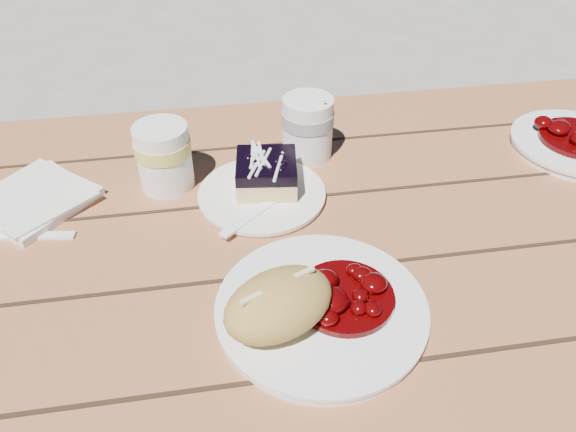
{
  "coord_description": "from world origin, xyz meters",
  "views": [
    {
      "loc": [
        -0.16,
        -0.6,
        1.28
      ],
      "look_at": [
        -0.07,
        -0.03,
        0.81
      ],
      "focal_mm": 35.0,
      "sensor_mm": 36.0,
      "label": 1
    }
  ],
  "objects": [
    {
      "name": "bread_roll",
      "position": [
        -0.1,
        -0.18,
        0.8
      ],
      "size": [
        0.16,
        0.14,
        0.07
      ],
      "primitive_type": "ellipsoid",
      "rotation": [
        0.0,
        0.0,
        0.43
      ],
      "color": "#B28E44",
      "rests_on": "main_plate"
    },
    {
      "name": "fork_table",
      "position": [
        -0.43,
        0.05,
        0.75
      ],
      "size": [
        0.16,
        0.05,
        0.0
      ],
      "primitive_type": null,
      "rotation": [
        0.0,
        0.0,
        1.42
      ],
      "color": "white",
      "rests_on": "picnic_table"
    },
    {
      "name": "picnic_table",
      "position": [
        0.0,
        -0.0,
        0.59
      ],
      "size": [
        2.0,
        1.55,
        0.75
      ],
      "color": "brown",
      "rests_on": "ground"
    },
    {
      "name": "dessert_plate",
      "position": [
        -0.09,
        0.09,
        0.76
      ],
      "size": [
        0.19,
        0.19,
        0.01
      ],
      "primitive_type": "cylinder",
      "color": "white",
      "rests_on": "picnic_table"
    },
    {
      "name": "coffee_cup",
      "position": [
        0.0,
        0.2,
        0.8
      ],
      "size": [
        0.08,
        0.08,
        0.1
      ],
      "primitive_type": "cylinder",
      "color": "white",
      "rests_on": "picnic_table"
    },
    {
      "name": "main_plate",
      "position": [
        -0.05,
        -0.16,
        0.76
      ],
      "size": [
        0.25,
        0.25,
        0.02
      ],
      "primitive_type": "cylinder",
      "color": "white",
      "rests_on": "picnic_table"
    },
    {
      "name": "blueberry_cake",
      "position": [
        -0.08,
        0.11,
        0.79
      ],
      "size": [
        0.1,
        0.1,
        0.05
      ],
      "rotation": [
        0.0,
        0.0,
        -0.13
      ],
      "color": "#E8C67E",
      "rests_on": "dessert_plate"
    },
    {
      "name": "second_cup",
      "position": [
        -0.24,
        0.15,
        0.8
      ],
      "size": [
        0.08,
        0.08,
        0.1
      ],
      "primitive_type": "cylinder",
      "color": "white",
      "rests_on": "picnic_table"
    },
    {
      "name": "napkin_stack",
      "position": [
        -0.44,
        0.13,
        0.76
      ],
      "size": [
        0.21,
        0.21,
        0.01
      ],
      "primitive_type": "cube",
      "rotation": [
        0.0,
        0.0,
        0.85
      ],
      "color": "white",
      "rests_on": "picnic_table"
    },
    {
      "name": "goulash_stew",
      "position": [
        -0.02,
        -0.15,
        0.79
      ],
      "size": [
        0.12,
        0.12,
        0.04
      ],
      "primitive_type": null,
      "color": "#480203",
      "rests_on": "main_plate"
    },
    {
      "name": "second_plate",
      "position": [
        0.47,
        0.14,
        0.76
      ],
      "size": [
        0.21,
        0.21,
        0.02
      ],
      "primitive_type": "cylinder",
      "color": "white",
      "rests_on": "picnic_table"
    },
    {
      "name": "fork_dessert",
      "position": [
        -0.11,
        0.04,
        0.76
      ],
      "size": [
        0.14,
        0.12,
        0.0
      ],
      "primitive_type": null,
      "rotation": [
        0.0,
        0.0,
        -0.86
      ],
      "color": "white",
      "rests_on": "dessert_plate"
    }
  ]
}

